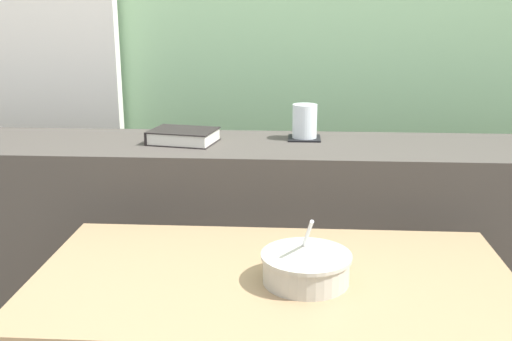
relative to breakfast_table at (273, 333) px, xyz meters
The scene contains 7 objects.
curtain_left_panel 1.58m from the breakfast_table, 129.67° to the left, with size 0.56×0.06×2.50m, color silver.
dark_console_ledge 0.62m from the breakfast_table, 98.71° to the left, with size 2.80×0.39×0.88m, color #423D38.
breakfast_table is the anchor object (origin of this frame).
coaster_square 0.74m from the breakfast_table, 84.01° to the left, with size 0.10×0.10×0.01m, color black.
juice_glass 0.76m from the breakfast_table, 84.01° to the left, with size 0.08×0.08×0.10m.
closed_book 0.74m from the breakfast_table, 116.68° to the left, with size 0.22×0.18×0.04m.
soup_bowl 0.19m from the breakfast_table, 23.22° to the right, with size 0.19×0.19×0.15m.
Camera 1 is at (0.13, -1.23, 1.29)m, focal length 42.38 mm.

